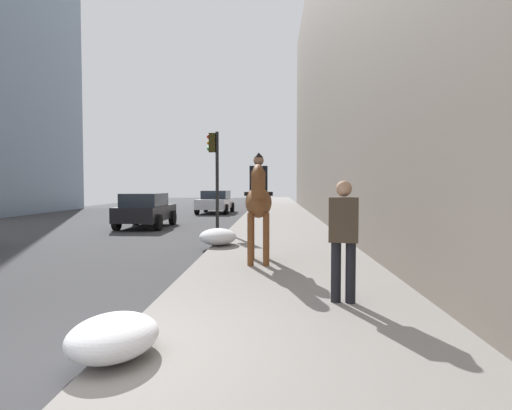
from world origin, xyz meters
TOP-DOWN VIEW (x-y plane):
  - sidewalk_slab at (0.00, -1.95)m, footprint 120.00×3.90m
  - mounted_horse_near at (5.28, -1.37)m, footprint 2.15×0.61m
  - pedestrian_greeting at (2.15, -2.66)m, footprint 0.33×0.44m
  - car_near_lane at (23.99, 2.05)m, footprint 4.51×2.16m
  - car_far_lane at (14.03, 3.64)m, footprint 3.93×1.87m
  - traffic_light_near_curb at (12.15, 0.49)m, footprint 0.20×0.44m
  - snow_pile_near at (0.14, -0.15)m, footprint 1.09×0.84m
  - snow_pile_far at (8.00, -0.15)m, footprint 1.32×1.01m

SIDE VIEW (x-z plane):
  - sidewalk_slab at x=0.00m, z-range 0.00..0.12m
  - snow_pile_near at x=0.14m, z-range 0.12..0.50m
  - snow_pile_far at x=8.00m, z-range 0.12..0.58m
  - car_near_lane at x=23.99m, z-range 0.03..1.47m
  - car_far_lane at x=14.03m, z-range 0.04..1.48m
  - pedestrian_greeting at x=2.15m, z-range 0.25..1.95m
  - mounted_horse_near at x=5.28m, z-range 0.27..2.61m
  - traffic_light_near_curb at x=12.15m, z-range 0.64..4.38m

